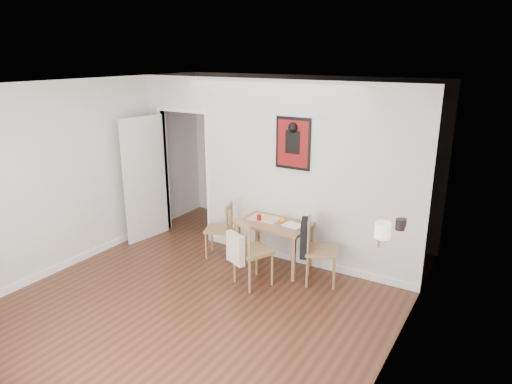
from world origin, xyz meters
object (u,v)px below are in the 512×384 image
Objects in this scene: chair_left at (219,230)px; orange_fruit at (282,220)px; fireplace at (394,283)px; red_glass at (259,218)px; chair_front at (252,251)px; mantel_lamp at (383,232)px; notebook at (293,225)px; bookshelf at (231,168)px; chair_right at (320,250)px; ceramic_jar_a at (400,224)px; ceramic_jar_b at (403,222)px; dining_table at (274,228)px.

orange_fruit is at bearing 7.66° from chair_left.
fireplace reaches higher than chair_left.
chair_left reaches higher than red_glass.
chair_front is 3.77× the size of mantel_lamp.
bookshelf is at bearing 146.19° from notebook.
bookshelf reaches higher than fireplace.
bookshelf is at bearing 130.36° from chair_front.
chair_right is 0.46× the size of bookshelf.
red_glass is 1.00× the size of orange_fruit.
ceramic_jar_a is (1.74, -0.69, 0.51)m from orange_fruit.
bookshelf is 2.27m from notebook.
fireplace is 13.84× the size of ceramic_jar_b.
orange_fruit is 1.90m from ceramic_jar_b.
bookshelf is at bearing 152.29° from ceramic_jar_b.
dining_table is 0.76m from chair_right.
ceramic_jar_b reaches higher than red_glass.
mantel_lamp reaches higher than orange_fruit.
red_glass is 0.34m from orange_fruit.
dining_table is 2.27m from mantel_lamp.
fireplace is 14.70× the size of red_glass.
chair_left is at bearing -172.34° from orange_fruit.
fireplace is (1.13, -0.68, 0.15)m from chair_right.
orange_fruit is 0.35× the size of mantel_lamp.
red_glass is 0.71× the size of ceramic_jar_a.
mantel_lamp is (1.06, -1.05, 0.85)m from chair_right.
chair_right is (0.74, -0.11, -0.12)m from dining_table.
fireplace is 2.24m from red_glass.
chair_front reaches higher than chair_right.
bookshelf is 3.89m from ceramic_jar_b.
dining_table is at bearing 163.90° from ceramic_jar_b.
fireplace reaches higher than chair_front.
ceramic_jar_b is at bearing 96.46° from fireplace.
ceramic_jar_b is (-0.03, 0.26, 0.59)m from fireplace.
chair_right is 1.44m from ceramic_jar_a.
dining_table is at bearing -159.90° from orange_fruit.
orange_fruit is at bearing 158.46° from ceramic_jar_a.
mantel_lamp reaches higher than ceramic_jar_b.
chair_right is 9.90× the size of ceramic_jar_b.
mantel_lamp is (2.69, -1.07, 0.90)m from chair_left.
mantel_lamp is at bearing -17.41° from chair_front.
notebook is 1.11× the size of mantel_lamp.
chair_left is at bearing 168.53° from ceramic_jar_a.
notebook is (0.51, 0.06, -0.04)m from red_glass.
orange_fruit is (0.33, 0.07, -0.00)m from red_glass.
chair_left is 2.88m from ceramic_jar_b.
orange_fruit is at bearing 81.37° from chair_front.
bookshelf reaches higher than ceramic_jar_b.
dining_table is 2.07m from bookshelf.
ceramic_jar_a reaches higher than chair_left.
fireplace is 0.62m from ceramic_jar_a.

